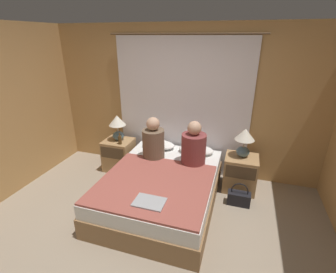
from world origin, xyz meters
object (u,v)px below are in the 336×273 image
nightstand_left (119,155)px  beer_bottle_on_left_stand (120,140)px  bed (162,188)px  handbag_on_floor (239,198)px  lamp_right (244,140)px  person_right_in_bed (194,147)px  person_left_in_bed (153,142)px  lamp_left (117,125)px  laptop_on_bed (149,202)px  pillow_right (196,150)px  nightstand_right (240,173)px  pillow_left (158,145)px

nightstand_left → beer_bottle_on_left_stand: size_ratio=2.76×
bed → handbag_on_floor: size_ratio=5.63×
lamp_right → person_right_in_bed: person_right_in_bed is taller
nightstand_left → person_left_in_bed: (0.79, -0.28, 0.49)m
nightstand_left → lamp_right: 2.22m
lamp_left → handbag_on_floor: 2.33m
lamp_right → laptop_on_bed: size_ratio=1.27×
pillow_right → handbag_on_floor: (0.76, -0.50, -0.44)m
nightstand_left → handbag_on_floor: size_ratio=1.60×
nightstand_right → pillow_right: 0.79m
nightstand_right → pillow_right: (-0.74, 0.09, 0.27)m
lamp_right → bed: bearing=-145.3°
person_right_in_bed → lamp_left: bearing=167.5°
beer_bottle_on_left_stand → handbag_on_floor: bearing=-8.0°
nightstand_left → laptop_on_bed: 1.84m
lamp_left → handbag_on_floor: (2.16, -0.45, -0.74)m
bed → handbag_on_floor: bearing=15.2°
lamp_left → person_left_in_bed: bearing=-21.8°
person_right_in_bed → handbag_on_floor: (0.73, -0.13, -0.66)m
nightstand_right → pillow_right: size_ratio=0.98×
lamp_left → pillow_right: size_ratio=0.79×
nightstand_left → person_left_in_bed: size_ratio=0.84×
pillow_right → laptop_on_bed: bearing=-99.2°
pillow_right → bed: bearing=-112.7°
pillow_right → person_right_in_bed: size_ratio=0.85×
bed → handbag_on_floor: bed is taller
person_right_in_bed → lamp_right: bearing=24.0°
lamp_left → pillow_left: size_ratio=0.79×
bed → nightstand_left: bearing=146.6°
person_right_in_bed → laptop_on_bed: (-0.27, -1.12, -0.24)m
nightstand_left → lamp_right: lamp_right is taller
lamp_right → person_right_in_bed: size_ratio=0.67×
bed → lamp_right: 1.44m
beer_bottle_on_left_stand → handbag_on_floor: size_ratio=0.58×
laptop_on_bed → handbag_on_floor: 1.47m
nightstand_right → beer_bottle_on_left_stand: (-2.03, -0.12, 0.36)m
person_right_in_bed → laptop_on_bed: person_right_in_bed is taller
person_left_in_bed → pillow_left: bearing=98.2°
pillow_left → laptop_on_bed: bearing=-74.1°
lamp_left → beer_bottle_on_left_stand: size_ratio=2.22×
lamp_right → beer_bottle_on_left_stand: bearing=-175.5°
beer_bottle_on_left_stand → lamp_left: bearing=125.9°
person_left_in_bed → laptop_on_bed: bearing=-71.7°
nightstand_right → person_right_in_bed: (-0.71, -0.28, 0.48)m
pillow_right → handbag_on_floor: 1.01m
person_left_in_bed → laptop_on_bed: 1.21m
handbag_on_floor → person_right_in_bed: bearing=169.9°
person_right_in_bed → beer_bottle_on_left_stand: person_right_in_bed is taller
pillow_right → person_right_in_bed: person_right_in_bed is taller
bed → pillow_left: bearing=112.7°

